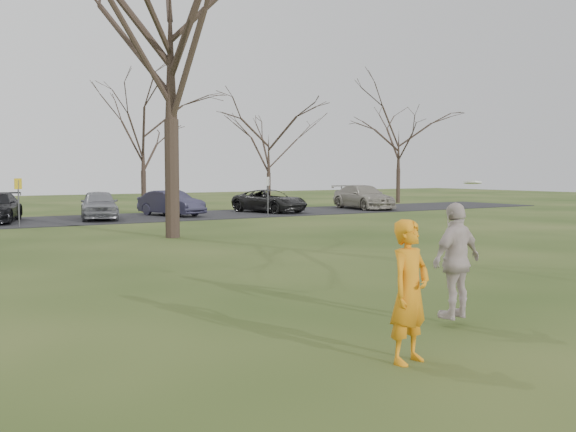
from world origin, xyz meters
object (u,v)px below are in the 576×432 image
(car_4, at_px, (99,205))
(car_5, at_px, (171,203))
(catching_play, at_px, (456,260))
(car_7, at_px, (363,197))
(car_6, at_px, (270,201))
(player_defender, at_px, (410,292))
(big_tree, at_px, (170,39))

(car_4, bearing_deg, car_5, 21.00)
(car_5, xyz_separation_m, catching_play, (-5.22, -24.80, 0.31))
(car_5, distance_m, car_7, 12.46)
(car_5, xyz_separation_m, car_6, (5.86, -0.24, -0.02))
(car_6, bearing_deg, car_7, -17.72)
(player_defender, relative_size, car_4, 0.42)
(car_7, distance_m, catching_play, 30.06)
(car_5, bearing_deg, car_6, -20.80)
(car_5, bearing_deg, car_4, 169.39)
(player_defender, distance_m, car_7, 32.02)
(catching_play, distance_m, big_tree, 15.86)
(player_defender, bearing_deg, catching_play, 15.13)
(car_7, bearing_deg, player_defender, -121.10)
(player_defender, xyz_separation_m, car_4, (3.20, 25.30, -0.13))
(player_defender, relative_size, big_tree, 0.13)
(car_6, bearing_deg, catching_play, -129.89)
(car_4, relative_size, catching_play, 1.99)
(car_6, xyz_separation_m, car_7, (6.58, -0.24, 0.09))
(car_6, height_order, catching_play, catching_play)
(car_7, xyz_separation_m, big_tree, (-16.42, -9.69, 6.22))
(car_5, bearing_deg, player_defender, -123.83)
(car_4, xyz_separation_m, car_7, (16.36, 0.05, 0.02))
(car_6, distance_m, car_7, 6.59)
(car_6, height_order, car_7, car_7)
(catching_play, bearing_deg, car_6, 65.72)
(car_5, height_order, car_6, car_5)
(car_5, bearing_deg, catching_play, -120.30)
(player_defender, xyz_separation_m, big_tree, (3.14, 15.66, 6.11))
(player_defender, relative_size, car_7, 0.35)
(car_5, relative_size, car_7, 0.79)
(player_defender, distance_m, big_tree, 17.10)
(car_7, bearing_deg, car_4, -173.25)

